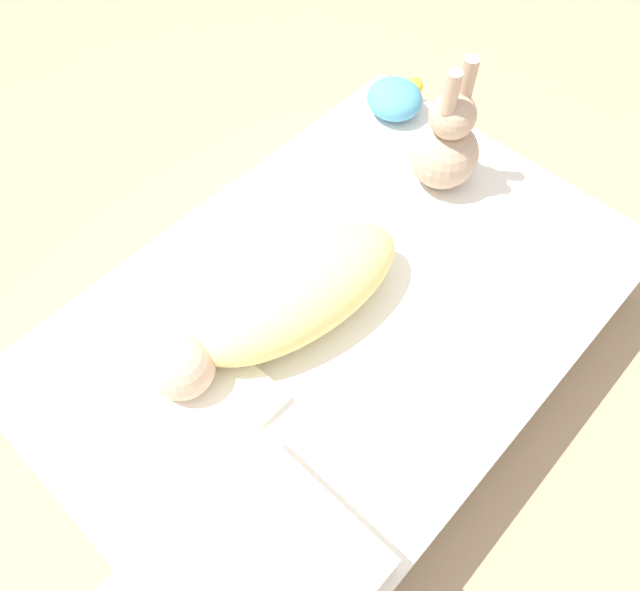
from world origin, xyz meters
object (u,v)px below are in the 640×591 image
pillow (245,587)px  bunny_plush (446,144)px  swaddled_baby (285,300)px  turtle_plush (396,98)px

pillow → bunny_plush: 0.96m
swaddled_baby → turtle_plush: (0.61, 0.23, -0.03)m
swaddled_baby → bunny_plush: size_ratio=1.80×
swaddled_baby → turtle_plush: 0.66m
swaddled_baby → pillow: (-0.39, -0.30, -0.03)m
pillow → bunny_plush: (0.90, 0.31, 0.07)m
swaddled_baby → pillow: swaddled_baby is taller
bunny_plush → turtle_plush: bunny_plush is taller
swaddled_baby → bunny_plush: 0.51m
pillow → bunny_plush: bearing=19.2°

